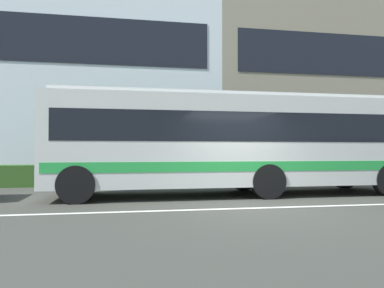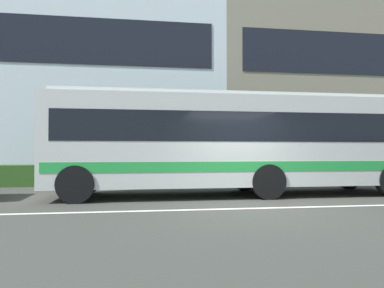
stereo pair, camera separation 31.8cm
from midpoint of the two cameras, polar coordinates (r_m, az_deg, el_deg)
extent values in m
plane|color=#393A33|center=(8.75, 10.96, -10.16)|extent=(160.00, 160.00, 0.00)
cube|color=silver|center=(8.74, 10.96, -10.14)|extent=(60.00, 0.16, 0.01)
cube|color=#325A21|center=(14.87, -12.55, -4.82)|extent=(12.33, 1.10, 0.83)
cube|color=silver|center=(23.28, -22.24, 10.22)|extent=(20.39, 8.07, 11.88)
cube|color=black|center=(19.71, -25.18, 15.19)|extent=(18.76, 0.04, 2.38)
cube|color=gray|center=(27.36, 26.53, 8.43)|extent=(21.57, 8.07, 11.76)
cube|color=beige|center=(11.22, 7.57, 0.36)|extent=(11.22, 2.53, 2.64)
cube|color=black|center=(11.23, 7.56, 2.38)|extent=(10.55, 2.54, 0.84)
cube|color=green|center=(11.22, 7.58, -3.34)|extent=(11.00, 2.55, 0.28)
cube|color=silver|center=(11.34, 7.55, 7.35)|extent=(10.77, 2.13, 0.12)
cube|color=black|center=(11.08, -21.60, 2.50)|extent=(0.04, 2.08, 0.93)
cylinder|color=black|center=(9.79, -17.39, -6.22)|extent=(1.00, 0.28, 1.00)
cylinder|color=black|center=(12.04, -15.71, -5.28)|extent=(1.00, 0.28, 1.00)
cylinder|color=black|center=(10.39, 13.02, -5.95)|extent=(1.00, 0.28, 1.00)
cylinder|color=black|center=(12.53, 9.18, -5.14)|extent=(1.00, 0.28, 1.00)
cylinder|color=black|center=(14.22, 24.44, -4.58)|extent=(1.00, 0.28, 1.00)
camera|label=1|loc=(0.16, -89.15, -0.02)|focal=33.09mm
camera|label=2|loc=(0.16, 90.85, 0.02)|focal=33.09mm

